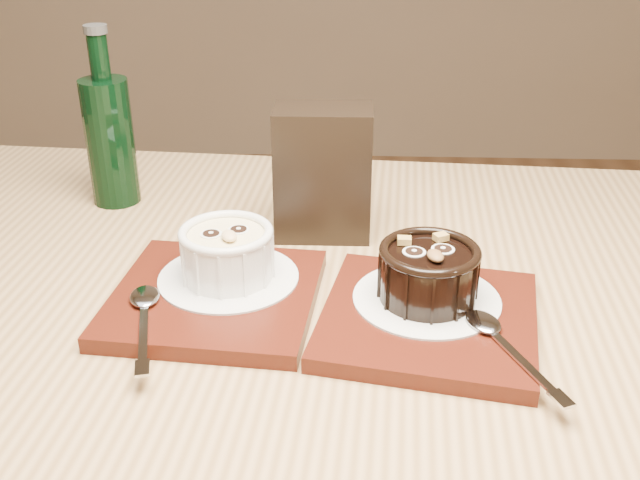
# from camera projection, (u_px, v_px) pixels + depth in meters

# --- Properties ---
(table) EXTENTS (1.25, 0.88, 0.75)m
(table) POSITION_uv_depth(u_px,v_px,m) (309.00, 400.00, 0.70)
(table) COLOR olive
(table) RESTS_ON ground
(tray_left) EXTENTS (0.20, 0.20, 0.01)m
(tray_left) POSITION_uv_depth(u_px,v_px,m) (215.00, 297.00, 0.68)
(tray_left) COLOR #46150B
(tray_left) RESTS_ON table
(doily_left) EXTENTS (0.13, 0.13, 0.00)m
(doily_left) POSITION_uv_depth(u_px,v_px,m) (229.00, 277.00, 0.69)
(doily_left) COLOR silver
(doily_left) RESTS_ON tray_left
(ramekin_white) EXTENTS (0.09, 0.09, 0.05)m
(ramekin_white) POSITION_uv_depth(u_px,v_px,m) (227.00, 251.00, 0.68)
(ramekin_white) COLOR white
(ramekin_white) RESTS_ON doily_left
(spoon_left) EXTENTS (0.06, 0.14, 0.01)m
(spoon_left) POSITION_uv_depth(u_px,v_px,m) (144.00, 317.00, 0.63)
(spoon_left) COLOR silver
(spoon_left) RESTS_ON tray_left
(tray_right) EXTENTS (0.21, 0.21, 0.01)m
(tray_right) POSITION_uv_depth(u_px,v_px,m) (428.00, 320.00, 0.64)
(tray_right) COLOR #46150B
(tray_right) RESTS_ON table
(doily_right) EXTENTS (0.13, 0.13, 0.00)m
(doily_right) POSITION_uv_depth(u_px,v_px,m) (427.00, 299.00, 0.66)
(doily_right) COLOR silver
(doily_right) RESTS_ON tray_right
(ramekin_dark) EXTENTS (0.09, 0.09, 0.05)m
(ramekin_dark) POSITION_uv_depth(u_px,v_px,m) (429.00, 271.00, 0.65)
(ramekin_dark) COLOR black
(ramekin_dark) RESTS_ON doily_right
(spoon_right) EXTENTS (0.08, 0.13, 0.01)m
(spoon_right) POSITION_uv_depth(u_px,v_px,m) (507.00, 345.00, 0.59)
(spoon_right) COLOR silver
(spoon_right) RESTS_ON tray_right
(condiment_stand) EXTENTS (0.10, 0.06, 0.14)m
(condiment_stand) POSITION_uv_depth(u_px,v_px,m) (323.00, 173.00, 0.78)
(condiment_stand) COLOR black
(condiment_stand) RESTS_ON table
(green_bottle) EXTENTS (0.05, 0.05, 0.20)m
(green_bottle) POSITION_uv_depth(u_px,v_px,m) (110.00, 137.00, 0.85)
(green_bottle) COLOR black
(green_bottle) RESTS_ON table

